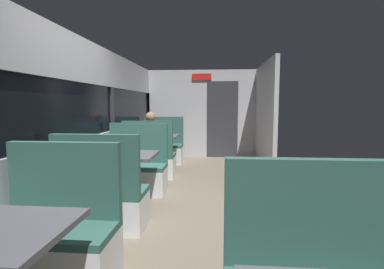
# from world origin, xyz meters

# --- Properties ---
(ground_plane) EXTENTS (3.30, 9.20, 0.02)m
(ground_plane) POSITION_xyz_m (0.00, 0.00, -0.01)
(ground_plane) COLOR #665B4C
(carriage_window_panel_left) EXTENTS (0.09, 8.48, 2.30)m
(carriage_window_panel_left) POSITION_xyz_m (-1.45, 0.00, 1.11)
(carriage_window_panel_left) COLOR #B2B2B7
(carriage_window_panel_left) RESTS_ON ground_plane
(carriage_end_bulkhead) EXTENTS (2.90, 0.11, 2.30)m
(carriage_end_bulkhead) POSITION_xyz_m (0.06, 4.19, 1.14)
(carriage_end_bulkhead) COLOR #B2B2B7
(carriage_end_bulkhead) RESTS_ON ground_plane
(carriage_aisle_panel_right) EXTENTS (0.08, 2.40, 2.30)m
(carriage_aisle_panel_right) POSITION_xyz_m (1.45, 3.00, 1.15)
(carriage_aisle_panel_right) COLOR #B2B2B7
(carriage_aisle_panel_right) RESTS_ON ground_plane
(bench_near_window_facing_entry) EXTENTS (0.95, 0.50, 1.10)m
(bench_near_window_facing_entry) POSITION_xyz_m (-0.89, -1.39, 0.33)
(bench_near_window_facing_entry) COLOR silver
(bench_near_window_facing_entry) RESTS_ON ground_plane
(dining_table_mid_window) EXTENTS (0.90, 0.70, 0.74)m
(dining_table_mid_window) POSITION_xyz_m (-0.89, 0.27, 0.64)
(dining_table_mid_window) COLOR #9E9EA3
(dining_table_mid_window) RESTS_ON ground_plane
(bench_mid_window_facing_end) EXTENTS (0.95, 0.50, 1.10)m
(bench_mid_window_facing_end) POSITION_xyz_m (-0.89, -0.43, 0.33)
(bench_mid_window_facing_end) COLOR silver
(bench_mid_window_facing_end) RESTS_ON ground_plane
(bench_mid_window_facing_entry) EXTENTS (0.95, 0.50, 1.10)m
(bench_mid_window_facing_entry) POSITION_xyz_m (-0.89, 0.96, 0.33)
(bench_mid_window_facing_entry) COLOR silver
(bench_mid_window_facing_entry) RESTS_ON ground_plane
(dining_table_far_window) EXTENTS (0.90, 0.70, 0.74)m
(dining_table_far_window) POSITION_xyz_m (-0.89, 2.62, 0.64)
(dining_table_far_window) COLOR #9E9EA3
(dining_table_far_window) RESTS_ON ground_plane
(bench_far_window_facing_end) EXTENTS (0.95, 0.50, 1.10)m
(bench_far_window_facing_end) POSITION_xyz_m (-0.89, 1.92, 0.33)
(bench_far_window_facing_end) COLOR silver
(bench_far_window_facing_end) RESTS_ON ground_plane
(bench_far_window_facing_entry) EXTENTS (0.95, 0.50, 1.10)m
(bench_far_window_facing_entry) POSITION_xyz_m (-0.89, 3.32, 0.33)
(bench_far_window_facing_entry) COLOR silver
(bench_far_window_facing_entry) RESTS_ON ground_plane
(seated_passenger) EXTENTS (0.47, 0.55, 1.26)m
(seated_passenger) POSITION_xyz_m (-0.89, 1.99, 0.54)
(seated_passenger) COLOR #26262D
(seated_passenger) RESTS_ON ground_plane
(coffee_cup_primary) EXTENTS (0.07, 0.07, 0.09)m
(coffee_cup_primary) POSITION_xyz_m (-0.80, 2.57, 0.79)
(coffee_cup_primary) COLOR #26598C
(coffee_cup_primary) RESTS_ON dining_table_far_window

